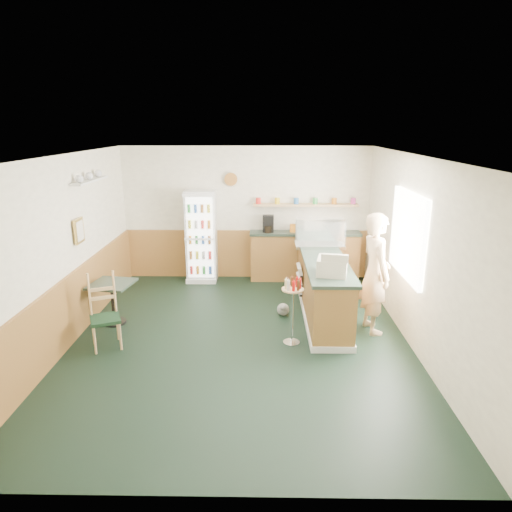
{
  "coord_description": "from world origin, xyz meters",
  "views": [
    {
      "loc": [
        0.35,
        -6.21,
        3.11
      ],
      "look_at": [
        0.24,
        0.6,
        1.13
      ],
      "focal_mm": 32.0,
      "sensor_mm": 36.0,
      "label": 1
    }
  ],
  "objects_px": {
    "condiment_stand": "(292,301)",
    "drinks_fridge": "(201,236)",
    "cafe_chair": "(106,308)",
    "display_case": "(320,234)",
    "cafe_table": "(113,295)",
    "cash_register": "(332,266)",
    "shopkeeper": "(375,273)"
  },
  "relations": [
    {
      "from": "display_case",
      "to": "condiment_stand",
      "type": "height_order",
      "value": "display_case"
    },
    {
      "from": "condiment_stand",
      "to": "cash_register",
      "type": "bearing_deg",
      "value": 18.18
    },
    {
      "from": "display_case",
      "to": "cash_register",
      "type": "bearing_deg",
      "value": -90.0
    },
    {
      "from": "drinks_fridge",
      "to": "cafe_chair",
      "type": "relative_size",
      "value": 1.71
    },
    {
      "from": "cash_register",
      "to": "cafe_table",
      "type": "height_order",
      "value": "cash_register"
    },
    {
      "from": "condiment_stand",
      "to": "cafe_table",
      "type": "relative_size",
      "value": 1.38
    },
    {
      "from": "drinks_fridge",
      "to": "cafe_table",
      "type": "distance_m",
      "value": 2.5
    },
    {
      "from": "display_case",
      "to": "shopkeeper",
      "type": "relative_size",
      "value": 0.46
    },
    {
      "from": "shopkeeper",
      "to": "condiment_stand",
      "type": "xyz_separation_m",
      "value": [
        -1.27,
        -0.47,
        -0.27
      ]
    },
    {
      "from": "drinks_fridge",
      "to": "cafe_chair",
      "type": "xyz_separation_m",
      "value": [
        -1.0,
        -2.9,
        -0.36
      ]
    },
    {
      "from": "display_case",
      "to": "cafe_chair",
      "type": "relative_size",
      "value": 0.79
    },
    {
      "from": "display_case",
      "to": "cafe_table",
      "type": "distance_m",
      "value": 3.65
    },
    {
      "from": "cafe_chair",
      "to": "drinks_fridge",
      "type": "bearing_deg",
      "value": 47.7
    },
    {
      "from": "drinks_fridge",
      "to": "cafe_table",
      "type": "relative_size",
      "value": 2.56
    },
    {
      "from": "display_case",
      "to": "condiment_stand",
      "type": "bearing_deg",
      "value": -108.4
    },
    {
      "from": "cash_register",
      "to": "shopkeeper",
      "type": "xyz_separation_m",
      "value": [
        0.7,
        0.28,
        -0.2
      ]
    },
    {
      "from": "shopkeeper",
      "to": "cafe_chair",
      "type": "height_order",
      "value": "shopkeeper"
    },
    {
      "from": "shopkeeper",
      "to": "cafe_table",
      "type": "distance_m",
      "value": 4.13
    },
    {
      "from": "shopkeeper",
      "to": "cafe_table",
      "type": "bearing_deg",
      "value": 77.24
    },
    {
      "from": "shopkeeper",
      "to": "cash_register",
      "type": "bearing_deg",
      "value": 101.5
    },
    {
      "from": "drinks_fridge",
      "to": "shopkeeper",
      "type": "height_order",
      "value": "shopkeeper"
    },
    {
      "from": "display_case",
      "to": "shopkeeper",
      "type": "bearing_deg",
      "value": -60.95
    },
    {
      "from": "condiment_stand",
      "to": "drinks_fridge",
      "type": "bearing_deg",
      "value": 120.69
    },
    {
      "from": "display_case",
      "to": "cafe_table",
      "type": "xyz_separation_m",
      "value": [
        -3.4,
        -1.07,
        -0.77
      ]
    },
    {
      "from": "condiment_stand",
      "to": "cafe_chair",
      "type": "xyz_separation_m",
      "value": [
        -2.68,
        -0.07,
        -0.1
      ]
    },
    {
      "from": "cash_register",
      "to": "cafe_chair",
      "type": "bearing_deg",
      "value": -163.54
    },
    {
      "from": "cash_register",
      "to": "shopkeeper",
      "type": "distance_m",
      "value": 0.78
    },
    {
      "from": "cafe_table",
      "to": "cafe_chair",
      "type": "bearing_deg",
      "value": -78.45
    },
    {
      "from": "drinks_fridge",
      "to": "cafe_table",
      "type": "xyz_separation_m",
      "value": [
        -1.15,
        -2.18,
        -0.44
      ]
    },
    {
      "from": "cafe_table",
      "to": "display_case",
      "type": "bearing_deg",
      "value": 17.48
    },
    {
      "from": "cafe_table",
      "to": "cafe_chair",
      "type": "height_order",
      "value": "cafe_chair"
    },
    {
      "from": "cash_register",
      "to": "cafe_table",
      "type": "distance_m",
      "value": 3.49
    }
  ]
}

